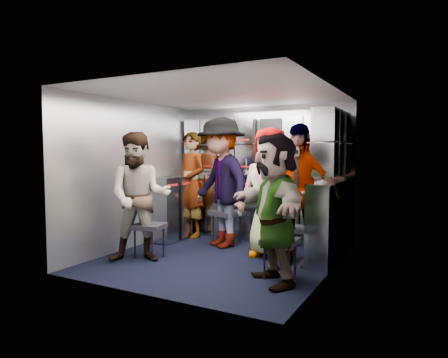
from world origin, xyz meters
The scene contains 29 objects.
floor centered at (0.00, 0.00, 0.00)m, with size 3.00×3.00×0.00m, color black.
wall_back centered at (0.00, 1.50, 1.05)m, with size 2.80×0.04×2.10m, color #9398A1.
wall_left centered at (-1.40, 0.00, 1.05)m, with size 0.04×3.00×2.10m, color #9398A1.
wall_right centered at (1.40, 0.00, 1.05)m, with size 0.04×3.00×2.10m, color #9398A1.
ceiling centered at (0.00, 0.00, 2.10)m, with size 2.80×3.00×0.02m, color silver.
cart_bank_back centered at (0.00, 1.29, 0.49)m, with size 2.68×0.38×0.99m, color #A6ADB7.
cart_bank_left centered at (-1.19, 0.56, 0.49)m, with size 0.38×0.76×0.99m, color #A6ADB7.
counter centered at (0.00, 1.29, 1.01)m, with size 2.68×0.42×0.03m, color silver.
locker_bank_back centered at (0.00, 1.35, 1.49)m, with size 2.68×0.28×0.82m, color #A6ADB7.
locker_bank_right centered at (1.25, 0.70, 1.49)m, with size 0.28×1.00×0.82m, color #A6ADB7.
right_cabinet centered at (1.25, 0.60, 0.50)m, with size 0.28×1.20×1.00m, color #A6ADB7.
coffee_niche centered at (0.18, 1.41, 1.47)m, with size 0.46×0.16×0.84m, color black, non-canonical shape.
red_latch_strip centered at (0.00, 1.09, 0.88)m, with size 2.60×0.02×0.03m, color maroon.
jump_seat_near_left centered at (-0.82, -0.41, 0.39)m, with size 0.44×0.43×0.44m.
jump_seat_mid_left centered at (-0.30, 0.75, 0.44)m, with size 0.53×0.52×0.50m.
jump_seat_center centered at (0.52, 0.59, 0.36)m, with size 0.43×0.42×0.41m.
jump_seat_mid_right centered at (0.95, 0.43, 0.37)m, with size 0.41×0.39×0.42m.
jump_seat_near_right centered at (0.97, -0.40, 0.39)m, with size 0.37×0.35×0.44m.
attendant_standing centered at (-1.05, 0.95, 0.85)m, with size 0.62×0.40×1.69m, color black.
attendant_arc_a centered at (-0.82, -0.59, 0.81)m, with size 0.79×0.61×1.62m, color black.
attendant_arc_b centered at (-0.30, 0.57, 0.93)m, with size 1.20×0.69×1.86m, color black.
attendant_arc_c centered at (0.52, 0.41, 0.85)m, with size 0.83×0.54×1.70m, color black.
attendant_arc_d centered at (0.95, 0.25, 0.86)m, with size 1.01×0.42×1.72m, color black.
attendant_arc_e centered at (0.97, -0.58, 0.79)m, with size 1.46×0.47×1.58m, color black.
bottle_left centered at (-0.79, 1.24, 1.16)m, with size 0.06×0.06×0.26m, color white.
bottle_mid centered at (-0.19, 1.24, 1.14)m, with size 0.07×0.07×0.23m, color white.
bottle_right centered at (1.01, 1.24, 1.16)m, with size 0.06×0.06×0.26m, color white.
cup_left centered at (-0.77, 1.23, 1.08)m, with size 0.08×0.08×0.11m, color #C8B68D.
cup_right centered at (0.42, 1.23, 1.08)m, with size 0.09×0.09×0.10m, color #C8B68D.
Camera 1 is at (2.44, -4.45, 1.38)m, focal length 32.00 mm.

